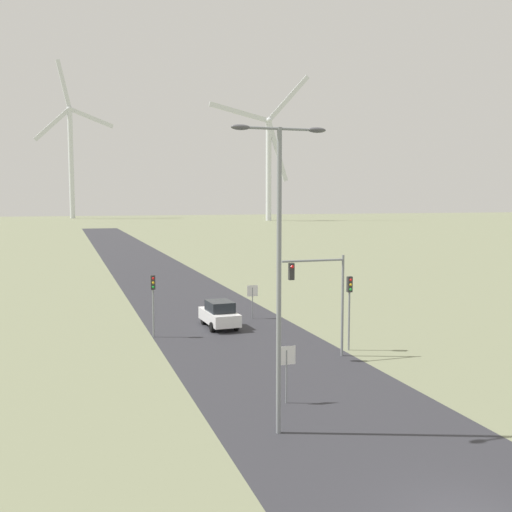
# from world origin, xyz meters

# --- Properties ---
(road_surface) EXTENTS (10.00, 240.00, 0.01)m
(road_surface) POSITION_xyz_m (0.00, 48.00, 0.00)
(road_surface) COLOR #2D2D33
(road_surface) RESTS_ON ground
(streetlamp) EXTENTS (3.59, 0.32, 11.30)m
(streetlamp) POSITION_xyz_m (-2.73, 7.38, 6.99)
(streetlamp) COLOR gray
(streetlamp) RESTS_ON ground
(stop_sign_near) EXTENTS (0.81, 0.07, 2.49)m
(stop_sign_near) POSITION_xyz_m (-1.28, 10.37, 1.74)
(stop_sign_near) COLOR gray
(stop_sign_near) RESTS_ON ground
(stop_sign_far) EXTENTS (0.81, 0.07, 2.45)m
(stop_sign_far) POSITION_xyz_m (2.81, 28.09, 1.71)
(stop_sign_far) COLOR gray
(stop_sign_far) RESTS_ON ground
(traffic_light_post_near_left) EXTENTS (0.28, 0.34, 3.94)m
(traffic_light_post_near_left) POSITION_xyz_m (-4.91, 24.38, 2.89)
(traffic_light_post_near_left) COLOR gray
(traffic_light_post_near_left) RESTS_ON ground
(traffic_light_post_near_right) EXTENTS (0.28, 0.34, 4.29)m
(traffic_light_post_near_right) POSITION_xyz_m (5.34, 17.65, 3.13)
(traffic_light_post_near_right) COLOR gray
(traffic_light_post_near_right) RESTS_ON ground
(traffic_light_mast_overhead) EXTENTS (3.65, 0.35, 5.64)m
(traffic_light_mast_overhead) POSITION_xyz_m (3.15, 16.64, 3.97)
(traffic_light_mast_overhead) COLOR gray
(traffic_light_mast_overhead) RESTS_ON ground
(car_approaching) EXTENTS (2.02, 4.19, 1.83)m
(car_approaching) POSITION_xyz_m (-0.24, 25.87, 0.91)
(car_approaching) COLOR white
(car_approaching) RESTS_ON ground
(wind_turbine_left) EXTENTS (34.13, 12.51, 68.09)m
(wind_turbine_left) POSITION_xyz_m (-5.99, 264.27, 29.47)
(wind_turbine_left) COLOR silver
(wind_turbine_left) RESTS_ON ground
(wind_turbine_center) EXTENTS (41.21, 2.60, 57.56)m
(wind_turbine_center) POSITION_xyz_m (67.52, 211.51, 25.38)
(wind_turbine_center) COLOR silver
(wind_turbine_center) RESTS_ON ground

